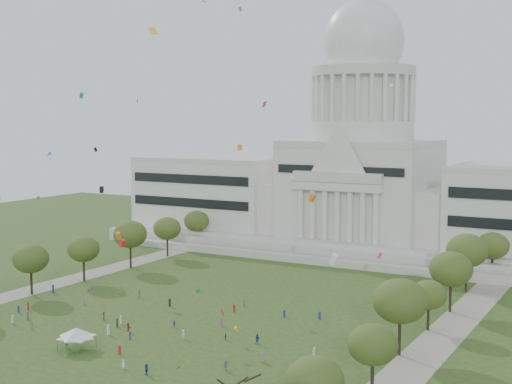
% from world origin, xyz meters
% --- Properties ---
extents(ground, '(400.00, 400.00, 0.00)m').
position_xyz_m(ground, '(0.00, 0.00, 0.00)').
color(ground, '#2F451A').
rests_on(ground, ground).
extents(capitol, '(160.00, 64.50, 91.30)m').
position_xyz_m(capitol, '(0.00, 113.59, 22.30)').
color(capitol, '#B7B4AA').
rests_on(capitol, ground).
extents(path_left, '(8.00, 160.00, 0.04)m').
position_xyz_m(path_left, '(-48.00, 30.00, 0.02)').
color(path_left, gray).
rests_on(path_left, ground).
extents(path_right, '(8.00, 160.00, 0.04)m').
position_xyz_m(path_right, '(48.00, 30.00, 0.02)').
color(path_right, gray).
rests_on(path_right, ground).
extents(row_tree_r_0, '(7.67, 7.67, 10.91)m').
position_xyz_m(row_tree_r_0, '(44.94, -19.59, 7.75)').
color(row_tree_r_0, black).
rests_on(row_tree_r_0, ground).
extents(row_tree_r_1, '(7.58, 7.58, 10.78)m').
position_xyz_m(row_tree_r_1, '(46.22, -1.75, 7.66)').
color(row_tree_r_1, black).
rests_on(row_tree_r_1, ground).
extents(row_tree_l_2, '(8.42, 8.42, 11.97)m').
position_xyz_m(row_tree_l_2, '(-45.04, 17.30, 8.51)').
color(row_tree_l_2, black).
rests_on(row_tree_l_2, ground).
extents(row_tree_r_2, '(9.55, 9.55, 13.58)m').
position_xyz_m(row_tree_r_2, '(44.17, 17.44, 9.66)').
color(row_tree_r_2, black).
rests_on(row_tree_r_2, ground).
extents(row_tree_l_3, '(8.12, 8.12, 11.55)m').
position_xyz_m(row_tree_l_3, '(-44.09, 33.92, 8.21)').
color(row_tree_l_3, black).
rests_on(row_tree_l_3, ground).
extents(row_tree_r_3, '(7.01, 7.01, 9.98)m').
position_xyz_m(row_tree_r_3, '(44.40, 34.48, 7.08)').
color(row_tree_r_3, black).
rests_on(row_tree_r_3, ground).
extents(row_tree_l_4, '(9.29, 9.29, 13.21)m').
position_xyz_m(row_tree_l_4, '(-44.08, 52.42, 9.39)').
color(row_tree_l_4, black).
rests_on(row_tree_l_4, ground).
extents(row_tree_r_4, '(9.19, 9.19, 13.06)m').
position_xyz_m(row_tree_r_4, '(44.76, 50.04, 9.29)').
color(row_tree_r_4, black).
rests_on(row_tree_r_4, ground).
extents(row_tree_l_5, '(8.33, 8.33, 11.85)m').
position_xyz_m(row_tree_l_5, '(-45.22, 71.01, 8.42)').
color(row_tree_l_5, black).
rests_on(row_tree_l_5, ground).
extents(row_tree_r_5, '(9.82, 9.82, 13.96)m').
position_xyz_m(row_tree_r_5, '(43.49, 70.19, 9.93)').
color(row_tree_r_5, black).
rests_on(row_tree_r_5, ground).
extents(row_tree_l_6, '(8.19, 8.19, 11.64)m').
position_xyz_m(row_tree_l_6, '(-46.87, 89.14, 8.27)').
color(row_tree_l_6, black).
rests_on(row_tree_l_6, ground).
extents(row_tree_r_6, '(8.42, 8.42, 11.97)m').
position_xyz_m(row_tree_r_6, '(45.96, 88.13, 8.51)').
color(row_tree_r_6, black).
rests_on(row_tree_r_6, ground).
extents(event_tent, '(8.31, 8.31, 4.01)m').
position_xyz_m(event_tent, '(-7.20, -7.70, 3.11)').
color(event_tent, '#4C4C4C').
rests_on(event_tent, ground).
extents(person_0, '(1.03, 1.11, 1.90)m').
position_xyz_m(person_0, '(31.78, 8.93, 0.95)').
color(person_0, silver).
rests_on(person_0, ground).
extents(person_2, '(1.06, 0.87, 1.89)m').
position_xyz_m(person_2, '(19.66, 10.57, 0.94)').
color(person_2, navy).
rests_on(person_2, ground).
extents(person_3, '(0.63, 1.15, 1.75)m').
position_xyz_m(person_3, '(5.90, 6.67, 0.88)').
color(person_3, silver).
rests_on(person_3, ground).
extents(person_4, '(0.71, 1.00, 1.54)m').
position_xyz_m(person_4, '(0.09, 11.82, 0.77)').
color(person_4, '#994C8C').
rests_on(person_4, ground).
extents(person_5, '(1.63, 1.25, 1.64)m').
position_xyz_m(person_5, '(-6.23, 5.42, 0.82)').
color(person_5, '#B21E1E').
rests_on(person_5, ground).
extents(person_6, '(0.49, 0.75, 1.52)m').
position_xyz_m(person_6, '(6.51, -11.34, 0.76)').
color(person_6, silver).
rests_on(person_6, ground).
extents(person_7, '(0.74, 0.71, 1.63)m').
position_xyz_m(person_7, '(-9.55, -7.89, 0.82)').
color(person_7, '#33723F').
rests_on(person_7, ground).
extents(person_8, '(1.01, 0.85, 1.78)m').
position_xyz_m(person_8, '(-15.59, 9.12, 0.89)').
color(person_8, olive).
rests_on(person_8, ground).
extents(person_9, '(1.19, 1.33, 1.85)m').
position_xyz_m(person_9, '(21.82, -3.91, 0.92)').
color(person_9, '#4C4C51').
rests_on(person_9, ground).
extents(person_10, '(0.47, 0.81, 1.34)m').
position_xyz_m(person_10, '(13.32, 9.74, 0.67)').
color(person_10, '#33723F').
rests_on(person_10, ground).
extents(person_11, '(1.62, 1.73, 1.83)m').
position_xyz_m(person_11, '(11.66, -11.77, 0.92)').
color(person_11, navy).
rests_on(person_11, ground).
extents(distant_crowd, '(67.23, 38.82, 1.92)m').
position_xyz_m(distant_crowd, '(-13.32, 14.06, 0.84)').
color(distant_crowd, navy).
rests_on(distant_crowd, ground).
extents(kite_swarm, '(85.22, 100.33, 62.60)m').
position_xyz_m(kite_swarm, '(0.78, 8.86, 27.87)').
color(kite_swarm, white).
rests_on(kite_swarm, ground).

